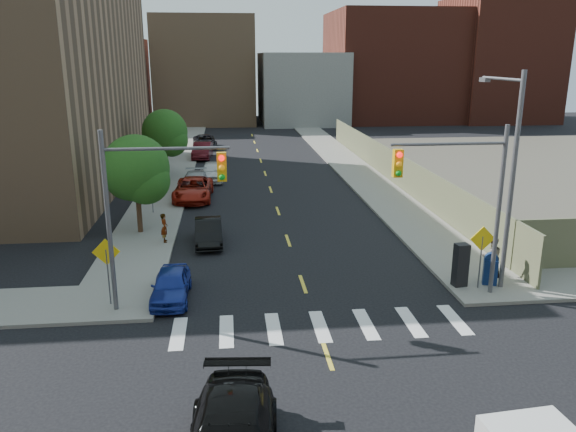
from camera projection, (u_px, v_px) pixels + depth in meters
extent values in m
plane|color=black|center=(339.00, 389.00, 16.60)|extent=(160.00, 160.00, 0.00)
cube|color=gray|center=(180.00, 155.00, 55.47)|extent=(3.50, 73.00, 0.15)
cube|color=gray|center=(335.00, 152.00, 57.07)|extent=(3.50, 73.00, 0.15)
cube|color=#595D41|center=(390.00, 165.00, 44.03)|extent=(0.12, 44.00, 2.50)
cube|color=#592319|center=(92.00, 82.00, 79.63)|extent=(14.00, 18.00, 12.00)
cube|color=#8C6B4C|center=(206.00, 70.00, 82.78)|extent=(14.00, 16.00, 15.00)
cube|color=gray|center=(301.00, 88.00, 83.00)|extent=(12.00, 16.00, 10.00)
cube|color=#592319|center=(390.00, 67.00, 85.53)|extent=(18.00, 18.00, 16.00)
cube|color=#592319|center=(497.00, 60.00, 85.00)|extent=(14.00, 16.00, 18.00)
cylinder|color=#8C6B4C|center=(526.00, 25.00, 84.04)|extent=(1.80, 1.80, 28.00)
cylinder|color=#59595E|center=(109.00, 225.00, 20.61)|extent=(0.18, 0.18, 7.00)
cylinder|color=#59595E|center=(166.00, 149.00, 20.07)|extent=(4.50, 0.12, 0.12)
cube|color=#E5A50C|center=(222.00, 167.00, 20.47)|extent=(0.35, 0.30, 1.05)
cylinder|color=#59595E|center=(498.00, 214.00, 22.16)|extent=(0.18, 0.18, 7.00)
cylinder|color=#59595E|center=(449.00, 144.00, 21.16)|extent=(4.50, 0.12, 0.12)
cube|color=#E5A50C|center=(398.00, 163.00, 21.15)|extent=(0.35, 0.30, 1.05)
cylinder|color=#59595E|center=(512.00, 186.00, 22.43)|extent=(0.20, 0.20, 9.00)
cylinder|color=#59595E|center=(502.00, 79.00, 22.94)|extent=(0.12, 3.50, 0.12)
cube|color=#59595E|center=(485.00, 80.00, 24.49)|extent=(0.25, 0.60, 0.18)
cylinder|color=#59595E|center=(109.00, 279.00, 21.68)|extent=(0.06, 0.06, 2.40)
cube|color=yellow|center=(106.00, 252.00, 21.38)|extent=(1.06, 0.04, 1.06)
cylinder|color=#59595E|center=(480.00, 264.00, 23.23)|extent=(0.06, 0.06, 2.40)
cube|color=yellow|center=(483.00, 239.00, 22.93)|extent=(1.06, 0.04, 1.06)
cylinder|color=#59595E|center=(152.00, 196.00, 34.59)|extent=(0.06, 0.06, 2.40)
cube|color=yellow|center=(151.00, 178.00, 34.29)|extent=(1.06, 0.04, 1.06)
cylinder|color=#332114|center=(139.00, 211.00, 30.72)|extent=(0.28, 0.28, 2.64)
sphere|color=#194614|center=(136.00, 168.00, 30.06)|extent=(3.60, 3.60, 3.60)
sphere|color=#194614|center=(145.00, 180.00, 29.99)|extent=(2.64, 2.64, 2.64)
sphere|color=#194614|center=(130.00, 174.00, 30.51)|extent=(2.88, 2.88, 2.88)
cylinder|color=#332114|center=(167.00, 162.00, 45.06)|extent=(0.28, 0.28, 2.64)
sphere|color=#194614|center=(165.00, 132.00, 44.40)|extent=(3.60, 3.60, 3.60)
sphere|color=#194614|center=(171.00, 140.00, 44.33)|extent=(2.64, 2.64, 2.64)
sphere|color=#194614|center=(160.00, 137.00, 44.86)|extent=(2.88, 2.88, 2.88)
imported|color=navy|center=(171.00, 285.00, 22.56)|extent=(1.50, 3.65, 1.24)
imported|color=black|center=(208.00, 232.00, 29.35)|extent=(1.55, 3.99, 1.29)
imported|color=#9B1C0F|center=(193.00, 189.00, 38.33)|extent=(2.67, 5.47, 1.50)
imported|color=#9FA2A6|center=(195.00, 182.00, 40.93)|extent=(1.93, 4.67, 1.35)
imported|color=silver|center=(212.00, 171.00, 44.22)|extent=(1.90, 4.46, 1.50)
imported|color=#470E14|center=(202.00, 151.00, 53.88)|extent=(1.95, 4.81, 1.55)
imported|color=black|center=(205.00, 141.00, 60.21)|extent=(2.83, 5.26, 1.40)
cube|color=navy|center=(490.00, 272.00, 23.75)|extent=(0.69, 0.61, 1.09)
cylinder|color=navy|center=(491.00, 259.00, 23.60)|extent=(0.62, 0.44, 0.56)
cube|color=black|center=(461.00, 265.00, 23.47)|extent=(0.61, 0.52, 1.85)
imported|color=gray|center=(164.00, 228.00, 29.12)|extent=(0.44, 0.60, 1.53)
imported|color=gray|center=(492.00, 257.00, 24.48)|extent=(0.97, 0.81, 1.80)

